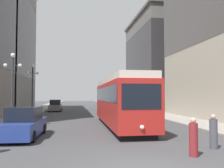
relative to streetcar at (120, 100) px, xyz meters
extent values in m
cube|color=gray|center=(-9.58, 28.83, -2.03)|extent=(3.42, 120.00, 0.15)
cube|color=gray|center=(6.99, 28.83, -2.03)|extent=(3.42, 120.00, 0.15)
cube|color=black|center=(0.00, 0.01, -1.93)|extent=(2.35, 12.06, 0.35)
cube|color=red|center=(0.00, 0.01, -0.20)|extent=(2.75, 13.11, 3.10)
cube|color=black|center=(0.00, 0.01, 0.50)|extent=(2.77, 12.59, 1.08)
cube|color=silver|center=(0.00, 0.01, 1.57)|extent=(2.54, 12.85, 0.44)
cube|color=black|center=(-0.07, -6.51, 0.34)|extent=(2.21, 0.11, 1.40)
sphere|color=#F2EACC|center=(-0.07, -6.58, -1.30)|extent=(0.24, 0.24, 0.24)
cube|color=black|center=(2.92, 12.03, -1.93)|extent=(2.52, 11.61, 0.35)
cube|color=silver|center=(2.92, 12.03, -0.20)|extent=(2.94, 12.62, 3.10)
cube|color=black|center=(2.92, 12.03, 0.34)|extent=(2.95, 12.12, 1.30)
cube|color=black|center=(2.73, 5.78, 0.11)|extent=(2.31, 0.15, 1.71)
cylinder|color=black|center=(-7.51, -5.65, -1.78)|extent=(0.21, 0.65, 0.64)
cylinder|color=black|center=(-7.35, -2.56, -1.78)|extent=(0.21, 0.65, 0.64)
cylinder|color=black|center=(-5.80, -5.74, -1.78)|extent=(0.21, 0.65, 0.64)
cylinder|color=black|center=(-5.64, -2.65, -1.78)|extent=(0.21, 0.65, 0.64)
cube|color=navy|center=(-6.57, -4.15, -1.50)|extent=(2.06, 5.07, 0.84)
cube|color=black|center=(-6.57, -4.03, -0.68)|extent=(1.73, 2.82, 0.80)
cylinder|color=black|center=(-7.43, 18.29, -1.78)|extent=(0.18, 0.64, 0.64)
cylinder|color=black|center=(-7.43, 21.31, -1.78)|extent=(0.18, 0.64, 0.64)
cylinder|color=black|center=(-5.72, 18.29, -1.78)|extent=(0.18, 0.64, 0.64)
cylinder|color=black|center=(-5.72, 21.31, -1.78)|extent=(0.18, 0.64, 0.64)
cube|color=slate|center=(-6.57, 19.80, -1.50)|extent=(1.80, 4.87, 0.84)
cube|color=black|center=(-6.57, 19.92, -0.68)|extent=(1.59, 2.68, 0.80)
cylinder|color=maroon|center=(1.18, -9.75, -1.42)|extent=(0.36, 0.36, 1.37)
sphere|color=tan|center=(1.18, -9.75, -0.63)|extent=(0.24, 0.24, 0.24)
cylinder|color=#4C4C56|center=(2.81, -8.60, -1.41)|extent=(0.36, 0.36, 1.38)
sphere|color=tan|center=(2.81, -8.60, -0.60)|extent=(0.25, 0.25, 0.25)
cylinder|color=#333338|center=(-8.47, 0.68, 0.73)|extent=(0.16, 0.16, 5.36)
sphere|color=white|center=(-8.47, 0.68, 3.57)|extent=(0.36, 0.36, 0.36)
sphere|color=white|center=(-9.02, 0.68, 2.76)|extent=(0.31, 0.31, 0.31)
sphere|color=white|center=(-7.92, 0.68, 2.76)|extent=(0.31, 0.31, 0.31)
cube|color=#333338|center=(-8.47, 0.68, 2.76)|extent=(1.10, 0.06, 0.06)
cylinder|color=#333338|center=(-8.47, 9.85, 0.87)|extent=(0.16, 0.16, 5.64)
sphere|color=white|center=(-8.47, 9.85, 3.85)|extent=(0.36, 0.36, 0.36)
sphere|color=white|center=(-9.02, 9.85, 3.01)|extent=(0.31, 0.31, 0.31)
sphere|color=white|center=(-7.92, 9.85, 3.01)|extent=(0.31, 0.31, 0.31)
cube|color=#333338|center=(-8.47, 9.85, 3.01)|extent=(1.10, 0.06, 0.06)
cube|color=slate|center=(16.03, 27.35, 6.86)|extent=(14.67, 19.04, 17.92)
cube|color=#383538|center=(16.03, 27.35, 7.75)|extent=(14.71, 19.08, 10.75)
cube|color=#5F5B56|center=(16.03, 27.35, 16.07)|extent=(15.27, 19.64, 0.50)
camera|label=1|loc=(-3.69, -18.96, 0.41)|focal=38.14mm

